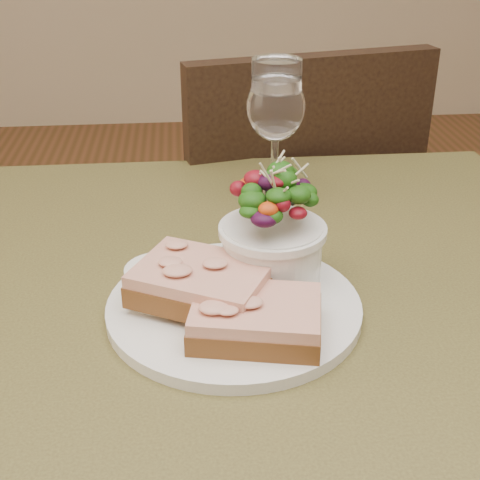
{
  "coord_description": "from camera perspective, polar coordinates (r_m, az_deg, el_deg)",
  "views": [
    {
      "loc": [
        -0.07,
        -0.59,
        1.12
      ],
      "look_at": [
        -0.02,
        0.01,
        0.81
      ],
      "focal_mm": 50.0,
      "sensor_mm": 36.0,
      "label": 1
    }
  ],
  "objects": [
    {
      "name": "wine_glass",
      "position": [
        0.87,
        3.07,
        10.97
      ],
      "size": [
        0.08,
        0.08,
        0.18
      ],
      "color": "white",
      "rests_on": "cafe_table"
    },
    {
      "name": "chair_far",
      "position": [
        1.47,
        2.52,
        -6.96
      ],
      "size": [
        0.5,
        0.5,
        0.9
      ],
      "rotation": [
        0.0,
        0.0,
        3.36
      ],
      "color": "black",
      "rests_on": "ground"
    },
    {
      "name": "salad_bowl",
      "position": [
        0.68,
        2.81,
        1.09
      ],
      "size": [
        0.1,
        0.1,
        0.13
      ],
      "color": "white",
      "rests_on": "dinner_plate"
    },
    {
      "name": "dinner_plate",
      "position": [
        0.67,
        -0.52,
        -5.73
      ],
      "size": [
        0.25,
        0.25,
        0.01
      ],
      "primitive_type": "cylinder",
      "color": "white",
      "rests_on": "cafe_table"
    },
    {
      "name": "garnish",
      "position": [
        0.73,
        -4.76,
        -1.44
      ],
      "size": [
        0.05,
        0.04,
        0.02
      ],
      "color": "black",
      "rests_on": "dinner_plate"
    },
    {
      "name": "ramekin",
      "position": [
        0.66,
        -6.85,
        -3.58
      ],
      "size": [
        0.06,
        0.06,
        0.04
      ],
      "color": "silver",
      "rests_on": "dinner_plate"
    },
    {
      "name": "sandwich_back",
      "position": [
        0.65,
        -3.24,
        -3.64
      ],
      "size": [
        0.15,
        0.14,
        0.03
      ],
      "rotation": [
        0.0,
        0.0,
        -0.48
      ],
      "color": "#553116",
      "rests_on": "dinner_plate"
    },
    {
      "name": "cafe_table",
      "position": [
        0.76,
        1.39,
        -11.17
      ],
      "size": [
        0.8,
        0.8,
        0.75
      ],
      "color": "#3F361B",
      "rests_on": "ground"
    },
    {
      "name": "sandwich_front",
      "position": [
        0.61,
        1.38,
        -6.69
      ],
      "size": [
        0.13,
        0.11,
        0.03
      ],
      "rotation": [
        0.0,
        0.0,
        -0.2
      ],
      "color": "#553116",
      "rests_on": "dinner_plate"
    }
  ]
}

